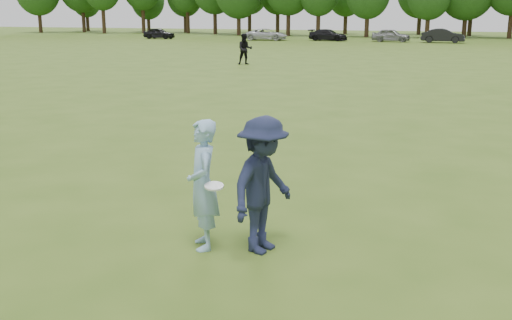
# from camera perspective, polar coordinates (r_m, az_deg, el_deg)

# --- Properties ---
(ground) EXTENTS (200.00, 200.00, 0.00)m
(ground) POSITION_cam_1_polar(r_m,az_deg,el_deg) (9.30, -5.66, -7.35)
(ground) COLOR #3B5818
(ground) RESTS_ON ground
(thrower) EXTENTS (0.75, 0.83, 1.90)m
(thrower) POSITION_cam_1_polar(r_m,az_deg,el_deg) (8.63, -5.09, -2.38)
(thrower) COLOR #8FB9DD
(thrower) RESTS_ON ground
(defender) EXTENTS (1.03, 1.42, 1.97)m
(defender) POSITION_cam_1_polar(r_m,az_deg,el_deg) (8.45, 0.67, -2.41)
(defender) COLOR #1B213B
(defender) RESTS_ON ground
(player_far_a) EXTENTS (1.19, 1.08, 1.97)m
(player_far_a) POSITION_cam_1_polar(r_m,az_deg,el_deg) (39.11, -1.06, 10.52)
(player_far_a) COLOR black
(player_far_a) RESTS_ON ground
(car_a) EXTENTS (3.94, 1.66, 1.33)m
(car_a) POSITION_cam_1_polar(r_m,az_deg,el_deg) (76.59, -9.22, 11.82)
(car_a) COLOR black
(car_a) RESTS_ON ground
(car_c) EXTENTS (4.94, 2.50, 1.34)m
(car_c) POSITION_cam_1_polar(r_m,az_deg,el_deg) (71.66, 1.03, 11.86)
(car_c) COLOR silver
(car_c) RESTS_ON ground
(car_d) EXTENTS (4.70, 2.41, 1.31)m
(car_d) POSITION_cam_1_polar(r_m,az_deg,el_deg) (71.04, 6.89, 11.73)
(car_d) COLOR black
(car_d) RESTS_ON ground
(car_e) EXTENTS (4.30, 1.91, 1.44)m
(car_e) POSITION_cam_1_polar(r_m,az_deg,el_deg) (69.75, 12.75, 11.51)
(car_e) COLOR gray
(car_e) RESTS_ON ground
(car_f) EXTENTS (4.59, 1.67, 1.50)m
(car_f) POSITION_cam_1_polar(r_m,az_deg,el_deg) (68.98, 17.39, 11.22)
(car_f) COLOR black
(car_f) RESTS_ON ground
(disc_in_play) EXTENTS (0.28, 0.27, 0.09)m
(disc_in_play) POSITION_cam_1_polar(r_m,az_deg,el_deg) (8.32, -4.02, -2.49)
(disc_in_play) COLOR white
(disc_in_play) RESTS_ON ground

